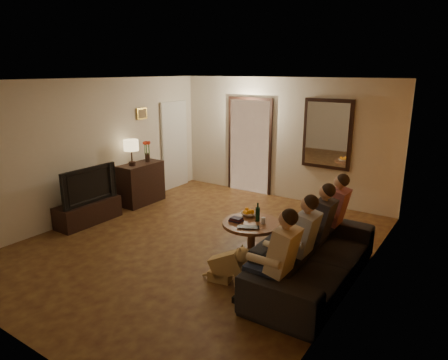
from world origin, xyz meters
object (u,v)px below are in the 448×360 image
Objects in this scene: dresser at (141,183)px; sofa at (315,257)px; dog at (227,263)px; bowl at (249,214)px; coffee_table at (251,236)px; person_a at (278,265)px; wine_bottle at (258,212)px; tv_stand at (88,212)px; person_c at (317,231)px; laptop at (248,229)px; tv at (86,184)px; person_d at (332,218)px; person_b at (299,247)px; table_lamp at (131,152)px.

dresser reaches higher than sofa.
dog reaches higher than bowl.
person_a is at bearing -50.01° from coffee_table.
wine_bottle is at bearing -27.55° from bowl.
person_c is at bearing 7.99° from tv_stand.
laptop is at bearing -82.50° from wine_bottle.
tv is 4.35m from person_d.
table_lamp is at bearing 164.42° from person_b.
tv_stand is at bearing -164.15° from person_d.
person_a is (4.18, -1.99, 0.17)m from dresser.
sofa is at bearing -11.43° from table_lamp.
person_c reaches higher than tv.
dog is 0.83m from laptop.
dresser is 3.18m from wine_bottle.
dresser is 4.63m from person_a.
coffee_table is 2.95× the size of wine_bottle.
table_lamp is 2.08× the size of bowl.
sofa is 1.12m from laptop.
table_lamp is 2.98m from bowl.
wine_bottle is (0.05, 0.10, 0.38)m from coffee_table.
person_a is at bearing -53.34° from wine_bottle.
wine_bottle is at bearing 88.49° from dog.
sofa is 2.71× the size of coffee_table.
table_lamp is 3.75m from dog.
dresser is at bearing 0.00° from tv.
dog is at bearing -96.33° from tv.
sofa is (4.28, -1.09, -0.07)m from dresser.
laptop is (-1.00, -0.16, -0.14)m from person_c.
dog is 1.81× the size of wine_bottle.
tv_stand is 0.49× the size of sofa.
laptop is at bearing -82.42° from tv.
sofa reaches higher than tv_stand.
person_d is at bearing 15.85° from tv_stand.
coffee_table is at bearing 174.01° from person_c.
bowl is at bearing 165.34° from person_c.
dresser is 4.26m from person_c.
person_b reaches higher than tv.
table_lamp is 1.22m from tv.
tv_stand is 4.69× the size of bowl.
person_a is at bearing -71.61° from laptop.
wine_bottle is at bearing -159.97° from person_d.
person_b is (4.18, -1.17, -0.53)m from table_lamp.
tv reaches higher than dresser.
tv_stand is at bearing 162.54° from dog.
table_lamp reaches higher than coffee_table.
tv_stand is 2.17× the size of dog.
person_a is 2.01m from bowl.
dog is 1.23m from wine_bottle.
tv is at bearing -167.13° from coffee_table.
dresser is 2.94× the size of laptop.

